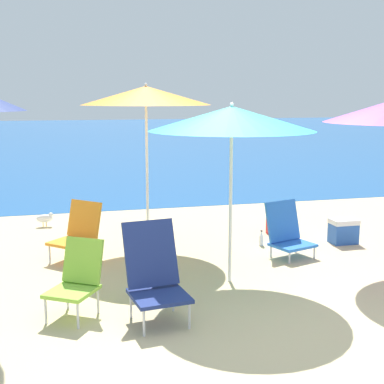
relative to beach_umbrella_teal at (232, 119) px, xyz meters
The scene contains 12 objects.
ground_plane 1.93m from the beach_umbrella_teal, 82.31° to the right, with size 60.00×60.00×0.00m, color #D1BA89.
sea_water 24.23m from the beach_umbrella_teal, 89.82° to the left, with size 60.00×40.00×0.01m.
beach_umbrella_teal is the anchor object (origin of this frame).
beach_umbrella_orange 1.87m from the beach_umbrella_teal, 110.46° to the left, with size 1.78×1.78×2.27m.
beach_chair_navy 1.91m from the beach_umbrella_teal, 141.71° to the right, with size 0.58×0.70×0.91m.
beach_chair_blue 2.00m from the beach_umbrella_teal, 36.02° to the left, with size 0.65×0.64×0.72m.
beach_chair_orange 2.55m from the beach_umbrella_teal, 141.93° to the left, with size 0.74×0.74×0.75m.
beach_chair_lime 2.33m from the beach_umbrella_teal, 162.58° to the right, with size 0.62×0.66×0.73m.
backpack_red 2.86m from the beach_umbrella_teal, 53.70° to the left, with size 0.27×0.20×0.36m.
water_bottle 2.37m from the beach_umbrella_teal, 55.25° to the left, with size 0.06×0.06×0.22m.
cooler_box 2.91m from the beach_umbrella_teal, 28.36° to the left, with size 0.38×0.27×0.35m.
seagull 4.22m from the beach_umbrella_teal, 122.88° to the left, with size 0.27×0.11×0.23m.
Camera 1 is at (-1.95, -5.02, 2.09)m, focal length 50.00 mm.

